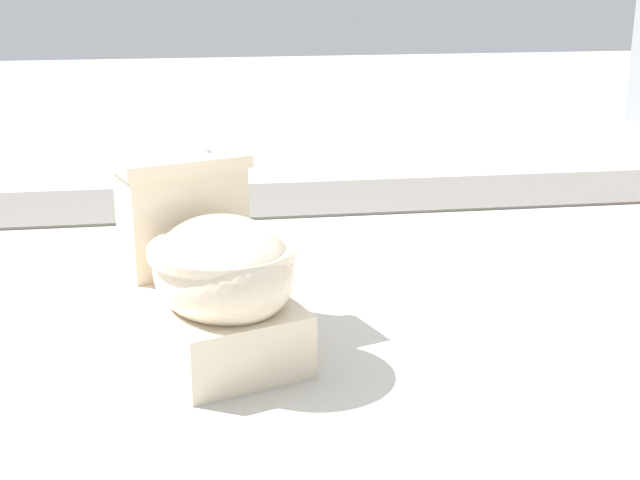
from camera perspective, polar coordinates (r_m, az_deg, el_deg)
The scene contains 3 objects.
ground_plane at distance 2.77m, azimuth -10.83°, elevation -4.63°, with size 14.00×14.00×0.00m, color #B7B2A8.
gravel_strip at distance 3.94m, azimuth -2.96°, elevation 2.58°, with size 0.56×8.00×0.01m, color #605B56.
toilet at distance 2.42m, azimuth -6.99°, elevation -2.13°, with size 0.72×0.56×0.52m.
Camera 1 is at (2.56, 0.15, 1.04)m, focal length 50.00 mm.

